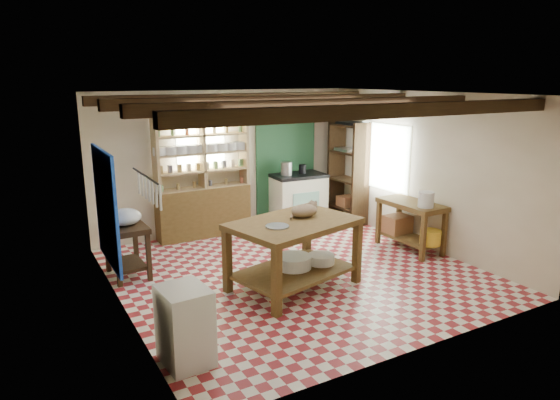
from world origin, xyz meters
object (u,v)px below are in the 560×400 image
prep_table (127,251)px  cat (304,211)px  work_table (294,254)px  right_counter (410,226)px  white_cabinet (185,326)px  stove (298,199)px

prep_table → cat: bearing=-35.5°
work_table → right_counter: size_ratio=1.46×
white_cabinet → work_table: bearing=25.3°
work_table → white_cabinet: 2.20m
cat → work_table: bearing=-178.7°
white_cabinet → cat: bearing=24.8°
prep_table → work_table: bearing=-40.7°
stove → right_counter: bearing=-66.2°
stove → right_counter: 2.38m
right_counter → cat: bearing=-174.4°
prep_table → right_counter: size_ratio=0.68×
right_counter → cat: 2.35m
right_counter → work_table: bearing=-172.5°
cat → prep_table: bearing=122.8°
stove → white_cabinet: (-3.56, -3.67, -0.10)m
work_table → stove: bearing=43.9°
white_cabinet → right_counter: 4.63m
work_table → stove: stove is taller
right_counter → stove: bearing=109.8°
stove → prep_table: (-3.54, -1.08, -0.11)m
prep_table → stove: bearing=14.9°
work_table → cat: bearing=11.3°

